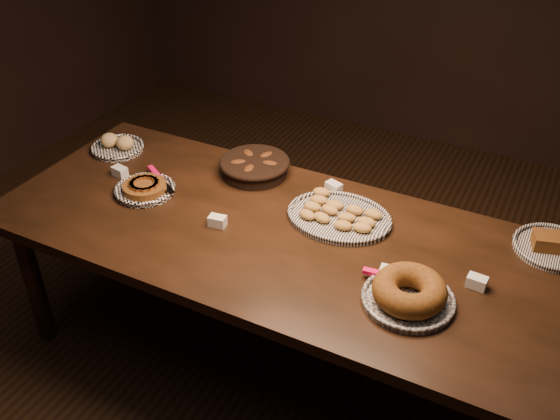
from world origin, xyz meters
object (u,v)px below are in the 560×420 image
at_px(buffet_table, 278,246).
at_px(bundt_cake_plate, 409,293).
at_px(madeleine_platter, 339,215).
at_px(apple_tart_plate, 145,188).

relative_size(buffet_table, bundt_cake_plate, 6.72).
distance_m(buffet_table, madeleine_platter, 0.28).
distance_m(madeleine_platter, bundt_cake_plate, 0.55).
bearing_deg(bundt_cake_plate, apple_tart_plate, 172.91).
height_order(buffet_table, madeleine_platter, madeleine_platter).
height_order(buffet_table, bundt_cake_plate, bundt_cake_plate).
bearing_deg(madeleine_platter, bundt_cake_plate, -19.64).
xyz_separation_m(buffet_table, apple_tart_plate, (-0.66, -0.01, 0.09)).
relative_size(buffet_table, apple_tart_plate, 8.08).
bearing_deg(madeleine_platter, apple_tart_plate, -145.39).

